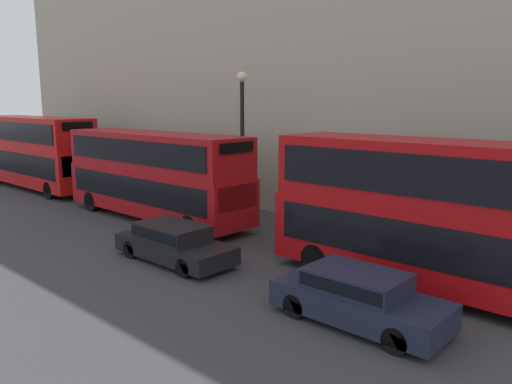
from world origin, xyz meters
name	(u,v)px	position (x,y,z in m)	size (l,w,h in m)	color
bus_leading	(440,211)	(1.60, 4.73, 2.43)	(2.59, 10.16, 4.42)	#B20C0F
bus_second_in_queue	(155,172)	(1.60, 18.25, 2.26)	(2.59, 10.91, 4.07)	#A80F14
bus_third_in_queue	(35,149)	(1.60, 30.73, 2.49)	(2.59, 11.21, 4.53)	red
car_dark_sedan	(358,296)	(-1.80, 5.30, 0.72)	(1.81, 4.40, 1.36)	#1E2338
car_hatchback	(174,242)	(-1.80, 12.62, 0.71)	(1.83, 4.65, 1.32)	black
street_lamp	(242,132)	(3.62, 14.51, 4.15)	(0.44, 0.44, 6.75)	black
pedestrian	(380,233)	(3.95, 7.84, 0.75)	(0.36, 0.36, 1.63)	maroon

